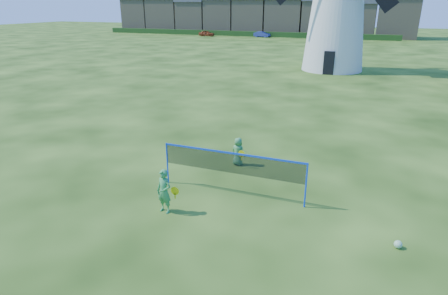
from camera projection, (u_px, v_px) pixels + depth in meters
ground at (214, 191)px, 13.32m from camera, size 220.00×220.00×0.00m
windmill at (338, 4)px, 35.65m from camera, size 11.75×5.85×17.17m
badminton_net at (232, 164)px, 12.73m from camera, size 5.05×0.05×1.55m
player_girl at (164, 191)px, 11.76m from camera, size 0.71×0.44×1.44m
player_boy at (238, 151)px, 15.33m from camera, size 0.67×0.47×1.16m
play_ball at (398, 244)px, 10.19m from camera, size 0.22×0.22×0.22m
terraced_houses at (255, 15)px, 81.56m from camera, size 63.84×8.40×8.30m
hedge at (238, 34)px, 78.12m from camera, size 62.00×0.80×1.00m
car_left at (207, 33)px, 77.66m from camera, size 3.39×1.76×1.10m
car_right at (262, 34)px, 75.43m from camera, size 3.48×1.74×1.10m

